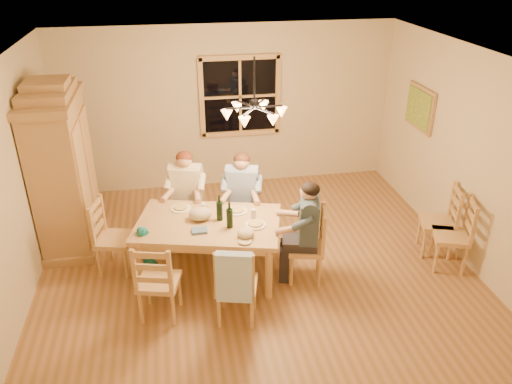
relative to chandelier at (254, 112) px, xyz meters
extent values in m
plane|color=brown|center=(0.00, 0.00, -2.08)|extent=(5.50, 5.50, 0.00)
cube|color=white|center=(0.00, 0.00, 0.62)|extent=(5.50, 5.00, 0.02)
cube|color=beige|center=(0.00, 2.50, -0.73)|extent=(5.50, 0.02, 2.70)
cube|color=beige|center=(-2.75, 0.00, -0.73)|extent=(0.02, 5.00, 2.70)
cube|color=beige|center=(2.75, 0.00, -0.73)|extent=(0.02, 5.00, 2.70)
cube|color=black|center=(0.20, 2.48, -0.53)|extent=(1.20, 0.03, 1.20)
cube|color=tan|center=(0.20, 2.46, -0.53)|extent=(1.30, 0.06, 1.30)
cube|color=#9B7443|center=(2.72, 1.20, -0.48)|extent=(0.04, 0.78, 0.64)
cube|color=#1E6B2D|center=(2.69, 1.20, -0.48)|extent=(0.02, 0.68, 0.54)
cylinder|color=black|center=(0.00, 0.00, 0.36)|extent=(0.02, 0.02, 0.53)
sphere|color=black|center=(0.00, 0.00, 0.09)|extent=(0.12, 0.12, 0.12)
cylinder|color=black|center=(0.16, 0.00, 0.05)|extent=(0.34, 0.02, 0.02)
cone|color=#FFB259|center=(0.32, 0.00, -0.03)|extent=(0.13, 0.13, 0.12)
cylinder|color=black|center=(0.08, 0.14, 0.05)|extent=(0.19, 0.31, 0.02)
cone|color=#FFB259|center=(0.16, 0.28, -0.03)|extent=(0.13, 0.13, 0.12)
cylinder|color=black|center=(-0.08, 0.14, 0.05)|extent=(0.19, 0.31, 0.02)
cone|color=#FFB259|center=(-0.16, 0.28, -0.03)|extent=(0.13, 0.13, 0.12)
cylinder|color=black|center=(-0.16, 0.00, 0.05)|extent=(0.34, 0.02, 0.02)
cone|color=#FFB259|center=(-0.32, 0.00, -0.03)|extent=(0.13, 0.13, 0.12)
cylinder|color=black|center=(-0.08, -0.14, 0.05)|extent=(0.19, 0.31, 0.02)
cone|color=#FFB259|center=(-0.16, -0.28, -0.03)|extent=(0.13, 0.13, 0.12)
cylinder|color=black|center=(0.08, -0.14, 0.05)|extent=(0.19, 0.31, 0.02)
cone|color=#FFB259|center=(0.16, -0.28, -0.03)|extent=(0.13, 0.13, 0.12)
cube|color=#9B7443|center=(-2.43, 1.01, -1.08)|extent=(0.60, 1.30, 2.00)
cube|color=#9B7443|center=(-2.43, 1.01, -0.03)|extent=(0.66, 1.40, 0.10)
cube|color=#9B7443|center=(-2.43, 1.01, 0.07)|extent=(0.58, 1.00, 0.12)
cube|color=#9B7443|center=(-2.43, 1.01, 0.17)|extent=(0.52, 0.55, 0.10)
cube|color=tan|center=(-2.12, 0.68, -1.08)|extent=(0.03, 0.55, 1.60)
cube|color=tan|center=(-2.12, 1.34, -1.08)|extent=(0.03, 0.55, 1.60)
cube|color=#9B7443|center=(-2.43, 1.01, -2.02)|extent=(0.66, 1.40, 0.12)
cube|color=#AB7F4C|center=(-0.60, -0.14, -1.35)|extent=(1.95, 1.46, 0.06)
cube|color=tan|center=(-0.60, -0.14, -1.43)|extent=(1.76, 1.28, 0.10)
cylinder|color=tan|center=(-1.45, -0.37, -1.73)|extent=(0.09, 0.09, 0.70)
cylinder|color=tan|center=(0.03, -0.75, -1.73)|extent=(0.09, 0.09, 0.70)
cylinder|color=tan|center=(-1.24, 0.47, -1.73)|extent=(0.09, 0.09, 0.70)
cylinder|color=tan|center=(0.25, 0.08, -1.73)|extent=(0.09, 0.09, 0.70)
cube|color=tan|center=(-0.82, 0.76, -1.63)|extent=(0.53, 0.52, 0.06)
cube|color=tan|center=(-0.82, 0.76, -1.36)|extent=(0.38, 0.14, 0.54)
cube|color=tan|center=(-0.07, 0.57, -1.63)|extent=(0.53, 0.52, 0.06)
cube|color=tan|center=(-0.07, 0.57, -1.36)|extent=(0.38, 0.14, 0.54)
cube|color=tan|center=(-1.23, -0.83, -1.63)|extent=(0.53, 0.52, 0.06)
cube|color=tan|center=(-1.23, -0.83, -1.36)|extent=(0.38, 0.14, 0.54)
cube|color=tan|center=(-0.39, -1.04, -1.63)|extent=(0.53, 0.52, 0.06)
cube|color=tan|center=(-0.39, -1.04, -1.36)|extent=(0.38, 0.14, 0.54)
cube|color=tan|center=(-1.77, 0.16, -1.63)|extent=(0.52, 0.53, 0.06)
cube|color=tan|center=(-1.77, 0.16, -1.36)|extent=(0.14, 0.38, 0.54)
cube|color=tan|center=(0.56, -0.44, -1.63)|extent=(0.52, 0.53, 0.06)
cube|color=tan|center=(0.56, -0.44, -1.36)|extent=(0.14, 0.38, 0.54)
cube|color=beige|center=(-0.82, 0.76, -1.24)|extent=(0.44, 0.31, 0.52)
cube|color=#262328|center=(-0.82, 0.76, -1.55)|extent=(0.47, 0.50, 0.14)
sphere|color=tan|center=(-0.82, 0.76, -0.86)|extent=(0.21, 0.21, 0.21)
ellipsoid|color=#592614|center=(-0.82, 0.76, -0.83)|extent=(0.22, 0.22, 0.17)
cube|color=#355694|center=(-0.07, 0.57, -1.24)|extent=(0.44, 0.31, 0.52)
cube|color=#262328|center=(-0.07, 0.57, -1.55)|extent=(0.47, 0.50, 0.14)
sphere|color=tan|center=(-0.07, 0.57, -0.86)|extent=(0.21, 0.21, 0.21)
ellipsoid|color=#381E11|center=(-0.07, 0.57, -0.83)|extent=(0.22, 0.22, 0.17)
cube|color=#38495A|center=(0.56, -0.44, -1.24)|extent=(0.31, 0.44, 0.52)
cube|color=#262328|center=(0.56, -0.44, -1.55)|extent=(0.50, 0.47, 0.14)
sphere|color=tan|center=(0.56, -0.44, -0.86)|extent=(0.21, 0.21, 0.21)
ellipsoid|color=black|center=(0.56, -0.44, -0.83)|extent=(0.22, 0.22, 0.17)
cube|color=#A9C6E5|center=(-0.43, -1.23, -1.38)|extent=(0.39, 0.19, 0.58)
cylinder|color=black|center=(-0.45, -0.11, -1.15)|extent=(0.08, 0.08, 0.33)
cylinder|color=black|center=(-0.36, -0.31, -1.15)|extent=(0.08, 0.08, 0.33)
cylinder|color=white|center=(-0.92, 0.24, -1.31)|extent=(0.26, 0.26, 0.02)
cylinder|color=white|center=(-0.21, 0.05, -1.31)|extent=(0.26, 0.26, 0.02)
cylinder|color=white|center=(-0.05, -0.33, -1.31)|extent=(0.26, 0.26, 0.02)
cylinder|color=silver|center=(-0.63, 0.08, -1.25)|extent=(0.06, 0.06, 0.14)
cylinder|color=silver|center=(-0.05, -0.18, -1.25)|extent=(0.06, 0.06, 0.14)
ellipsoid|color=#CAB787|center=(-0.20, -0.57, -1.26)|extent=(0.20, 0.20, 0.11)
cube|color=slate|center=(-0.72, -0.35, -1.30)|extent=(0.21, 0.18, 0.03)
ellipsoid|color=tan|center=(-0.69, -0.07, -1.24)|extent=(0.28, 0.22, 0.15)
imported|color=#1A7675|center=(-1.37, -0.30, -1.66)|extent=(0.35, 0.27, 0.84)
cube|color=tan|center=(2.45, -0.54, -1.63)|extent=(0.54, 0.55, 0.06)
cube|color=tan|center=(2.45, -0.54, -1.36)|extent=(0.17, 0.37, 0.54)
cube|color=tan|center=(2.45, -0.19, -1.63)|extent=(0.53, 0.54, 0.06)
cube|color=tan|center=(2.45, -0.19, -1.36)|extent=(0.16, 0.38, 0.54)
camera|label=1|loc=(-0.96, -5.42, 1.76)|focal=35.00mm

